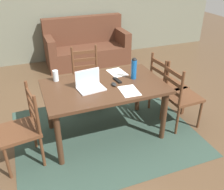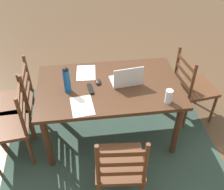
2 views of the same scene
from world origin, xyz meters
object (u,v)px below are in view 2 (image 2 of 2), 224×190
Objects in this scene: laptop at (127,79)px; chair_far_head at (120,166)px; dining_table at (109,92)px; drinking_glass at (169,96)px; chair_right_far at (11,125)px; water_bottle at (67,79)px; tv_remote at (90,89)px; chair_left_near at (193,88)px; computer_mouse at (98,82)px; chair_right_near at (16,102)px.

chair_far_head is at bearing 77.00° from laptop.
dining_table is 0.67m from drinking_glass.
chair_far_head is at bearing 148.12° from chair_right_far.
chair_right_far is at bearing -31.88° from chair_far_head.
tv_remote is (-0.23, 0.00, -0.14)m from water_bottle.
water_bottle is at bearing 8.72° from chair_left_near.
dining_table is 0.17m from computer_mouse.
chair_left_near is 0.94m from laptop.
dining_table is 0.50m from water_bottle.
drinking_glass is at bearing 45.82° from chair_left_near.
chair_far_head and chair_left_near have the same top height.
chair_right_near is (-0.00, -0.37, 0.00)m from chair_right_far.
dining_table is 0.23m from tv_remote.
chair_right_far and chair_right_near have the same top height.
chair_right_far reaches higher than computer_mouse.
computer_mouse is (1.17, 0.13, 0.30)m from chair_left_near.
chair_right_far is 9.50× the size of computer_mouse.
water_bottle reaches higher than drinking_glass.
chair_right_far is 2.14m from chair_left_near.
chair_left_near is (-1.06, -1.01, 0.00)m from chair_far_head.
drinking_glass is at bearing 148.67° from computer_mouse.
chair_right_near is at bearing -18.41° from drinking_glass.
drinking_glass is 1.44× the size of computer_mouse.
chair_left_near is at bearing 179.81° from chair_right_near.
water_bottle is (0.43, 0.05, 0.24)m from dining_table.
chair_right_near and chair_left_near have the same top height.
chair_left_near reaches higher than dining_table.
laptop is 2.04× the size of tv_remote.
laptop is (0.86, 0.17, 0.34)m from chair_left_near.
chair_left_near is at bearing -170.30° from chair_right_far.
tv_remote is (0.39, 0.06, -0.05)m from laptop.
dining_table is 9.00× the size of tv_remote.
chair_far_head is 0.94m from computer_mouse.
water_bottle is at bearing -61.35° from chair_far_head.
chair_right_near is at bearing -20.75° from water_bottle.
chair_right_near is 5.59× the size of tv_remote.
laptop is 3.46× the size of computer_mouse.
laptop is at bearing -177.26° from dining_table.
computer_mouse is 0.14m from tv_remote.
chair_right_far is at bearing 1.51° from tv_remote.
drinking_glass is at bearing 161.59° from chair_right_near.
chair_left_near is 2.74× the size of laptop.
dining_table is at bearing 9.66° from chair_left_near.
tv_remote is (1.26, 0.23, 0.29)m from chair_left_near.
dining_table is at bearing -170.27° from chair_right_far.
computer_mouse is at bearing 171.88° from chair_right_near.
chair_right_far is at bearing 13.77° from computer_mouse.
water_bottle reaches higher than laptop.
chair_left_near is 1.57m from water_bottle.
computer_mouse reaches higher than tv_remote.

